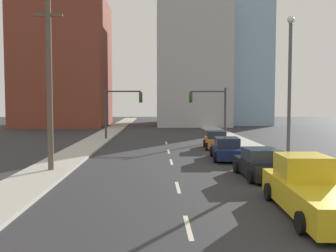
% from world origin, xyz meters
% --- Properties ---
extents(sidewalk_left, '(2.72, 88.08, 0.18)m').
position_xyz_m(sidewalk_left, '(-7.17, 44.04, 0.09)').
color(sidewalk_left, '#ADA89E').
rests_on(sidewalk_left, ground).
extents(sidewalk_right, '(2.72, 88.08, 0.18)m').
position_xyz_m(sidewalk_right, '(7.17, 44.04, 0.09)').
color(sidewalk_right, '#ADA89E').
rests_on(sidewalk_right, ground).
extents(lane_stripe_at_8m, '(0.16, 2.40, 0.01)m').
position_xyz_m(lane_stripe_at_8m, '(0.00, 7.52, 0.00)').
color(lane_stripe_at_8m, beige).
rests_on(lane_stripe_at_8m, ground).
extents(lane_stripe_at_13m, '(0.16, 2.40, 0.01)m').
position_xyz_m(lane_stripe_at_13m, '(0.00, 13.11, 0.00)').
color(lane_stripe_at_13m, beige).
rests_on(lane_stripe_at_13m, ground).
extents(lane_stripe_at_21m, '(0.16, 2.40, 0.01)m').
position_xyz_m(lane_stripe_at_21m, '(0.00, 20.58, 0.00)').
color(lane_stripe_at_21m, beige).
rests_on(lane_stripe_at_21m, ground).
extents(lane_stripe_at_26m, '(0.16, 2.40, 0.01)m').
position_xyz_m(lane_stripe_at_26m, '(0.00, 25.84, 0.00)').
color(lane_stripe_at_26m, beige).
rests_on(lane_stripe_at_26m, ground).
extents(lane_stripe_at_32m, '(0.16, 2.40, 0.01)m').
position_xyz_m(lane_stripe_at_32m, '(0.00, 32.42, 0.00)').
color(lane_stripe_at_32m, beige).
rests_on(lane_stripe_at_32m, ground).
extents(building_brick_left, '(14.00, 16.00, 21.39)m').
position_xyz_m(building_brick_left, '(-16.39, 60.17, 10.70)').
color(building_brick_left, brown).
rests_on(building_brick_left, ground).
extents(building_office_center, '(12.00, 20.00, 20.95)m').
position_xyz_m(building_office_center, '(5.19, 64.17, 10.48)').
color(building_office_center, '#A8A8AD').
rests_on(building_office_center, ground).
extents(building_glass_right, '(13.00, 20.00, 40.00)m').
position_xyz_m(building_glass_right, '(12.44, 68.17, 20.00)').
color(building_glass_right, '#8CADC6').
rests_on(building_glass_right, ground).
extents(traffic_signal_left, '(3.98, 0.35, 5.53)m').
position_xyz_m(traffic_signal_left, '(-5.12, 35.40, 3.59)').
color(traffic_signal_left, '#38383D').
rests_on(traffic_signal_left, ground).
extents(traffic_signal_right, '(3.98, 0.35, 5.53)m').
position_xyz_m(traffic_signal_right, '(5.16, 35.40, 3.59)').
color(traffic_signal_right, '#38383D').
rests_on(traffic_signal_right, ground).
extents(utility_pole_left_mid, '(1.60, 0.32, 9.57)m').
position_xyz_m(utility_pole_left_mid, '(-6.95, 17.02, 4.91)').
color(utility_pole_left_mid, brown).
rests_on(utility_pole_left_mid, ground).
extents(street_lamp, '(0.44, 0.44, 9.03)m').
position_xyz_m(street_lamp, '(6.90, 17.88, 5.19)').
color(street_lamp, '#4C4C51').
rests_on(street_lamp, ground).
extents(pickup_truck_yellow, '(2.47, 6.40, 2.00)m').
position_xyz_m(pickup_truck_yellow, '(4.46, 8.87, 0.82)').
color(pickup_truck_yellow, gold).
rests_on(pickup_truck_yellow, ground).
extents(sedan_black, '(2.31, 4.57, 1.54)m').
position_xyz_m(sedan_black, '(4.53, 15.30, 0.69)').
color(sedan_black, black).
rests_on(sedan_black, ground).
extents(sedan_navy, '(2.29, 4.65, 1.53)m').
position_xyz_m(sedan_navy, '(3.91, 21.62, 0.70)').
color(sedan_navy, '#141E47').
rests_on(sedan_navy, ground).
extents(sedan_orange, '(2.21, 4.40, 1.53)m').
position_xyz_m(sedan_orange, '(4.18, 27.86, 0.69)').
color(sedan_orange, orange).
rests_on(sedan_orange, ground).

